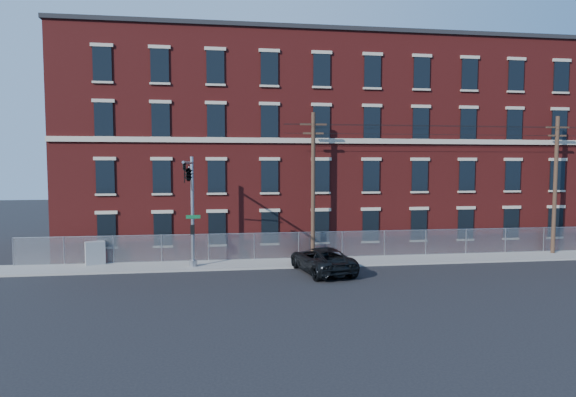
# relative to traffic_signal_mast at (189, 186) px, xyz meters

# --- Properties ---
(ground) EXTENTS (140.00, 140.00, 0.00)m
(ground) POSITION_rel_traffic_signal_mast_xyz_m (6.00, -2.18, -5.39)
(ground) COLOR black
(ground) RESTS_ON ground
(sidewalk) EXTENTS (65.00, 3.00, 0.12)m
(sidewalk) POSITION_rel_traffic_signal_mast_xyz_m (18.00, 2.82, -5.33)
(sidewalk) COLOR #97958F
(sidewalk) RESTS_ON ground
(mill_building) EXTENTS (55.30, 14.32, 16.30)m
(mill_building) POSITION_rel_traffic_signal_mast_xyz_m (18.00, 11.75, 2.76)
(mill_building) COLOR maroon
(mill_building) RESTS_ON ground
(chain_link_fence) EXTENTS (59.06, 0.06, 1.85)m
(chain_link_fence) POSITION_rel_traffic_signal_mast_xyz_m (18.00, 4.12, -4.33)
(chain_link_fence) COLOR #A5A8AD
(chain_link_fence) RESTS_ON ground
(traffic_signal_mast) EXTENTS (0.90, 6.75, 7.00)m
(traffic_signal_mast) POSITION_rel_traffic_signal_mast_xyz_m (0.00, 0.00, 0.00)
(traffic_signal_mast) COLOR #9EA0A5
(traffic_signal_mast) RESTS_ON ground
(utility_pole_near) EXTENTS (1.80, 0.28, 10.00)m
(utility_pole_near) POSITION_rel_traffic_signal_mast_xyz_m (8.00, 3.42, -0.05)
(utility_pole_near) COLOR #442F22
(utility_pole_near) RESTS_ON ground
(utility_pole_mid) EXTENTS (1.80, 0.28, 10.00)m
(utility_pole_mid) POSITION_rel_traffic_signal_mast_xyz_m (26.00, 3.42, -0.05)
(utility_pole_mid) COLOR #442F22
(utility_pole_mid) RESTS_ON ground
(overhead_wires) EXTENTS (40.00, 0.62, 0.62)m
(overhead_wires) POSITION_rel_traffic_signal_mast_xyz_m (26.00, 3.42, 3.73)
(overhead_wires) COLOR black
(overhead_wires) RESTS_ON ground
(pickup_truck) EXTENTS (3.64, 6.06, 1.57)m
(pickup_truck) POSITION_rel_traffic_signal_mast_xyz_m (7.91, 0.04, -4.60)
(pickup_truck) COLOR black
(pickup_truck) RESTS_ON ground
(utility_cabinet) EXTENTS (1.33, 0.99, 1.50)m
(utility_cabinet) POSITION_rel_traffic_signal_mast_xyz_m (-6.37, 3.82, -4.52)
(utility_cabinet) COLOR gray
(utility_cabinet) RESTS_ON sidewalk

